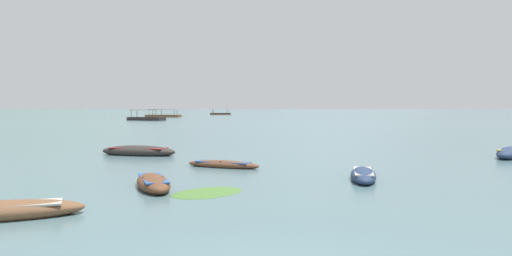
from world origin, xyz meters
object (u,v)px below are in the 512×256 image
object	(u,v)px
rowboat_3	(363,175)
ferry_0	(220,114)
rowboat_2	(223,165)
ferry_2	(163,116)
ferry_1	(146,118)
rowboat_5	(153,183)
rowboat_1	(138,151)

from	to	relation	value
rowboat_3	ferry_0	xyz separation A→B (m)	(-27.57, 169.98, 0.28)
rowboat_2	ferry_2	world-z (taller)	ferry_2
rowboat_3	ferry_1	bearing A→B (deg)	111.29
ferry_1	ferry_2	size ratio (longest dim) A/B	0.88
rowboat_5	ferry_0	size ratio (longest dim) A/B	0.43
ferry_0	ferry_1	bearing A→B (deg)	-93.34
rowboat_2	ferry_0	size ratio (longest dim) A/B	0.45
rowboat_2	ferry_0	distance (m)	167.96
rowboat_3	ferry_0	size ratio (longest dim) A/B	0.44
rowboat_1	rowboat_3	distance (m)	14.40
ferry_1	rowboat_2	bearing A→B (deg)	-71.54
rowboat_2	ferry_0	xyz separation A→B (m)	(-21.74, 166.55, 0.32)
rowboat_1	ferry_0	xyz separation A→B (m)	(-16.14, 161.21, 0.23)
ferry_0	ferry_1	size ratio (longest dim) A/B	0.93
ferry_2	ferry_0	bearing A→B (deg)	78.48
rowboat_3	ferry_2	size ratio (longest dim) A/B	0.36
rowboat_3	ferry_1	world-z (taller)	ferry_1
rowboat_2	rowboat_5	distance (m)	6.03
rowboat_1	ferry_1	size ratio (longest dim) A/B	0.54
rowboat_1	rowboat_3	xyz separation A→B (m)	(11.43, -8.76, -0.06)
ferry_0	ferry_2	distance (m)	51.57
rowboat_2	rowboat_3	bearing A→B (deg)	-30.45
rowboat_3	ferry_2	world-z (taller)	ferry_2
rowboat_2	rowboat_5	size ratio (longest dim) A/B	1.03
rowboat_1	ferry_1	xyz separation A→B (m)	(-21.17, 74.88, 0.23)
ferry_1	rowboat_3	bearing A→B (deg)	-68.71
ferry_1	ferry_2	distance (m)	36.19
ferry_1	rowboat_1	bearing A→B (deg)	-74.21
rowboat_1	ferry_2	world-z (taller)	ferry_2
rowboat_2	rowboat_5	bearing A→B (deg)	-106.23
rowboat_2	rowboat_5	xyz separation A→B (m)	(-1.69, -5.79, 0.05)
rowboat_2	ferry_1	size ratio (longest dim) A/B	0.42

